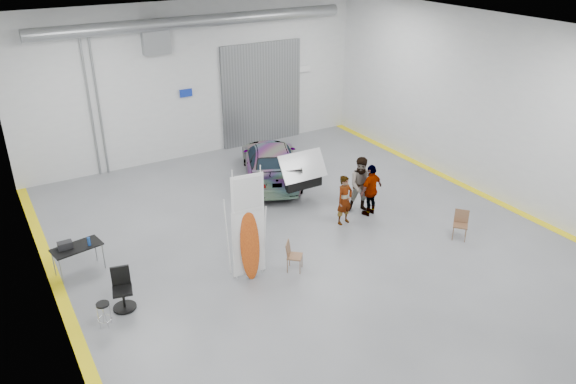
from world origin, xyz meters
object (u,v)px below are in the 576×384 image
person_c (371,190)px  office_chair (122,291)px  folding_chair_far (459,230)px  sedan_car (271,161)px  surfboard_display (250,235)px  work_table (74,247)px  shop_stool (104,315)px  folding_chair_near (295,261)px  person_a (345,200)px  person_b (362,185)px

person_c → office_chair: (-8.20, -0.84, -0.39)m
folding_chair_far → sedan_car: bearing=160.7°
surfboard_display → work_table: (-3.91, 2.54, -0.48)m
person_c → shop_stool: (-8.76, -1.33, -0.55)m
folding_chair_near → person_a: bearing=-20.2°
person_b → folding_chair_far: person_b is taller
person_b → office_chair: bearing=-142.3°
work_table → office_chair: office_chair is taller
surfboard_display → folding_chair_far: (6.24, -1.32, -1.00)m
sedan_car → office_chair: sedan_car is taller
person_a → shop_stool: (-7.69, -1.27, -0.48)m
folding_chair_near → folding_chair_far: bearing=-60.6°
person_a → work_table: 7.88m
person_a → surfboard_display: bearing=-171.7°
folding_chair_near → shop_stool: 5.00m
folding_chair_far → work_table: work_table is taller
person_b → surfboard_display: (-4.80, -1.57, 0.34)m
shop_stool → person_a: bearing=9.4°
person_a → person_c: 1.07m
sedan_car → folding_chair_far: bearing=135.9°
person_a → person_b: bearing=12.5°
person_b → folding_chair_near: person_b is taller
shop_stool → surfboard_display: bearing=1.1°
folding_chair_near → shop_stool: size_ratio=1.33×
shop_stool → office_chair: 0.76m
person_b → work_table: (-8.71, 0.98, -0.15)m
sedan_car → work_table: 7.93m
folding_chair_near → office_chair: office_chair is taller
sedan_car → person_a: bearing=118.2°
person_b → shop_stool: person_b is taller
sedan_car → shop_stool: sedan_car is taller
shop_stool → folding_chair_far: bearing=-7.1°
sedan_car → surfboard_display: (-3.52, -5.30, 0.58)m
shop_stool → office_chair: (0.56, 0.49, 0.15)m
sedan_car → shop_stool: 9.12m
folding_chair_near → work_table: bearing=101.7°
person_a → office_chair: size_ratio=1.51×
folding_chair_far → office_chair: 9.67m
person_a → folding_chair_near: person_a is taller
person_c → office_chair: person_c is taller
folding_chair_far → folding_chair_near: bearing=-143.2°
person_a → office_chair: person_a is taller
work_table → office_chair: (0.64, -2.13, -0.32)m
sedan_car → office_chair: (-6.80, -4.88, -0.23)m
sedan_car → folding_chair_near: size_ratio=5.66×
person_b → sedan_car: bearing=138.5°
work_table → office_chair: 2.25m
folding_chair_near → work_table: (-5.07, 2.83, 0.53)m
sedan_car → folding_chair_far: 7.17m
shop_stool → office_chair: bearing=41.1°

